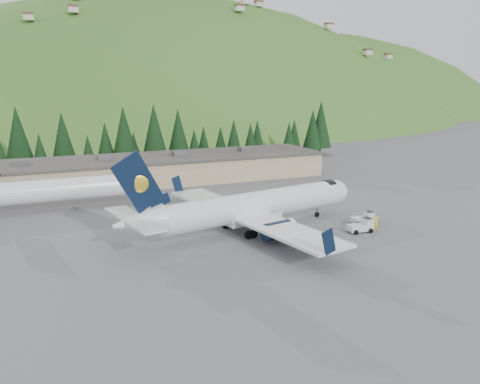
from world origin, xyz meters
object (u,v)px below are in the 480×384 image
at_px(baggage_tug_b, 364,218).
at_px(terminal_building, 155,169).
at_px(ramp_worker, 376,223).
at_px(baggage_tug_a, 362,226).
at_px(airliner, 251,207).
at_px(second_airliner, 54,190).

relative_size(baggage_tug_b, terminal_building, 0.05).
bearing_deg(ramp_worker, baggage_tug_a, -33.92).
bearing_deg(airliner, second_airliner, 126.61).
distance_m(baggage_tug_a, ramp_worker, 2.15).
relative_size(second_airliner, baggage_tug_a, 7.75).
xyz_separation_m(second_airliner, ramp_worker, (39.54, -28.84, -2.36)).
height_order(baggage_tug_b, ramp_worker, ramp_worker).
height_order(second_airliner, ramp_worker, second_airliner).
bearing_deg(airliner, terminal_building, 85.44).
bearing_deg(terminal_building, baggage_tug_a, -68.59).
bearing_deg(ramp_worker, second_airliner, -63.88).
bearing_deg(second_airliner, baggage_tug_b, -32.48).
xyz_separation_m(airliner, terminal_building, (-3.95, 38.20, -0.64)).
height_order(airliner, ramp_worker, airliner).
bearing_deg(second_airliner, airliner, -42.93).
xyz_separation_m(airliner, baggage_tug_b, (16.31, -3.37, -2.51)).
xyz_separation_m(baggage_tug_a, ramp_worker, (2.13, -0.23, 0.15)).
height_order(airliner, terminal_building, airliner).
bearing_deg(terminal_building, baggage_tug_b, -64.02).
distance_m(second_airliner, ramp_worker, 48.99).
distance_m(airliner, ramp_worker, 17.18).
height_order(airliner, second_airliner, airliner).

